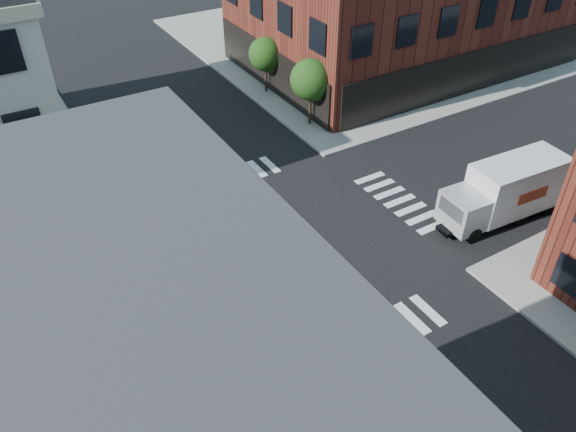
# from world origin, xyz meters

# --- Properties ---
(ground) EXTENTS (120.00, 120.00, 0.00)m
(ground) POSITION_xyz_m (0.00, 0.00, 0.00)
(ground) COLOR black
(ground) RESTS_ON ground
(sidewalk_ne) EXTENTS (30.00, 30.00, 0.15)m
(sidewalk_ne) POSITION_xyz_m (21.00, 21.00, 0.07)
(sidewalk_ne) COLOR gray
(sidewalk_ne) RESTS_ON ground
(tree_near) EXTENTS (2.69, 2.69, 4.49)m
(tree_near) POSITION_xyz_m (7.56, 9.98, 3.16)
(tree_near) COLOR black
(tree_near) RESTS_ON ground
(tree_far) EXTENTS (2.43, 2.43, 4.07)m
(tree_far) POSITION_xyz_m (7.56, 15.98, 2.87)
(tree_far) COLOR black
(tree_far) RESTS_ON ground
(signal_pole) EXTENTS (1.29, 1.24, 4.60)m
(signal_pole) POSITION_xyz_m (-6.72, -6.68, 2.86)
(signal_pole) COLOR black
(signal_pole) RESTS_ON ground
(box_truck) EXTENTS (7.31, 2.63, 3.25)m
(box_truck) POSITION_xyz_m (10.60, -3.85, 1.69)
(box_truck) COLOR silver
(box_truck) RESTS_ON ground
(traffic_cone) EXTENTS (0.47, 0.47, 0.68)m
(traffic_cone) POSITION_xyz_m (-5.70, -4.29, 0.33)
(traffic_cone) COLOR red
(traffic_cone) RESTS_ON ground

